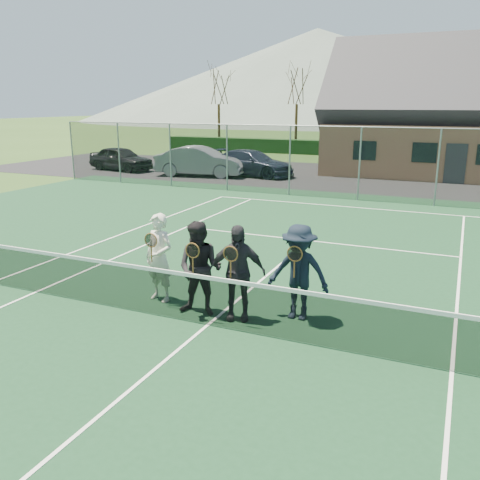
{
  "coord_description": "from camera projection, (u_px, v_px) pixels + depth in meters",
  "views": [
    {
      "loc": [
        3.98,
        -7.53,
        3.91
      ],
      "look_at": [
        -0.03,
        1.5,
        1.25
      ],
      "focal_mm": 38.0,
      "sensor_mm": 36.0,
      "label": 1
    }
  ],
  "objects": [
    {
      "name": "player_a",
      "position": [
        159.0,
        258.0,
        10.18
      ],
      "size": [
        0.73,
        0.56,
        1.8
      ],
      "color": "white",
      "rests_on": "court_surface"
    },
    {
      "name": "player_b",
      "position": [
        200.0,
        269.0,
        9.5
      ],
      "size": [
        0.95,
        0.79,
        1.8
      ],
      "color": "black",
      "rests_on": "court_surface"
    },
    {
      "name": "car_b",
      "position": [
        200.0,
        161.0,
        27.99
      ],
      "size": [
        5.16,
        2.53,
        1.63
      ],
      "primitive_type": "imported",
      "rotation": [
        0.0,
        0.0,
        1.74
      ],
      "color": "gray",
      "rests_on": "ground"
    },
    {
      "name": "car_c",
      "position": [
        252.0,
        163.0,
        28.09
      ],
      "size": [
        5.16,
        2.73,
        1.43
      ],
      "primitive_type": "imported",
      "rotation": [
        0.0,
        0.0,
        1.42
      ],
      "color": "black",
      "rests_on": "ground"
    },
    {
      "name": "tree_b",
      "position": [
        297.0,
        79.0,
        40.36
      ],
      "size": [
        3.2,
        3.2,
        7.77
      ],
      "color": "#372514",
      "rests_on": "ground"
    },
    {
      "name": "ground",
      "position": [
        382.0,
        180.0,
        26.87
      ],
      "size": [
        220.0,
        220.0,
        0.0
      ],
      "primitive_type": "plane",
      "color": "#2B4A1A",
      "rests_on": "ground"
    },
    {
      "name": "perimeter_fence",
      "position": [
        360.0,
        164.0,
        20.74
      ],
      "size": [
        30.07,
        0.07,
        3.02
      ],
      "color": "slate",
      "rests_on": "ground"
    },
    {
      "name": "player_c",
      "position": [
        237.0,
        272.0,
        9.29
      ],
      "size": [
        1.14,
        0.76,
        1.8
      ],
      "color": "#252429",
      "rests_on": "court_surface"
    },
    {
      "name": "court_surface",
      "position": [
        208.0,
        326.0,
        9.22
      ],
      "size": [
        30.0,
        30.0,
        0.02
      ],
      "primitive_type": "cube",
      "color": "#14381E",
      "rests_on": "ground"
    },
    {
      "name": "hedge_row",
      "position": [
        408.0,
        151.0,
        37.32
      ],
      "size": [
        40.0,
        1.2,
        1.1
      ],
      "primitive_type": "cube",
      "color": "black",
      "rests_on": "ground"
    },
    {
      "name": "tennis_net",
      "position": [
        208.0,
        298.0,
        9.08
      ],
      "size": [
        11.68,
        0.08,
        1.1
      ],
      "color": "slate",
      "rests_on": "ground"
    },
    {
      "name": "car_a",
      "position": [
        121.0,
        159.0,
        30.42
      ],
      "size": [
        4.41,
        2.36,
        1.43
      ],
      "primitive_type": "imported",
      "rotation": [
        0.0,
        0.0,
        1.4
      ],
      "color": "black",
      "rests_on": "ground"
    },
    {
      "name": "court_markings",
      "position": [
        208.0,
        325.0,
        9.21
      ],
      "size": [
        11.03,
        23.83,
        0.01
      ],
      "color": "white",
      "rests_on": "court_surface"
    },
    {
      "name": "tree_a",
      "position": [
        219.0,
        80.0,
        43.1
      ],
      "size": [
        3.2,
        3.2,
        7.77
      ],
      "color": "#362413",
      "rests_on": "ground"
    },
    {
      "name": "clubhouse",
      "position": [
        473.0,
        102.0,
        27.8
      ],
      "size": [
        15.6,
        8.2,
        7.7
      ],
      "color": "#9E6B4C",
      "rests_on": "ground"
    },
    {
      "name": "tree_c",
      "position": [
        446.0,
        76.0,
        36.05
      ],
      "size": [
        3.2,
        3.2,
        7.77
      ],
      "color": "#352313",
      "rests_on": "ground"
    },
    {
      "name": "tarmac_carpark",
      "position": [
        309.0,
        175.0,
        28.44
      ],
      "size": [
        40.0,
        12.0,
        0.01
      ],
      "primitive_type": "cube",
      "color": "black",
      "rests_on": "ground"
    },
    {
      "name": "hill_west",
      "position": [
        316.0,
        77.0,
        100.51
      ],
      "size": [
        110.0,
        110.0,
        18.0
      ],
      "primitive_type": "cone",
      "color": "#54655A",
      "rests_on": "ground"
    },
    {
      "name": "player_d",
      "position": [
        299.0,
        272.0,
        9.29
      ],
      "size": [
        1.16,
        0.67,
        1.8
      ],
      "color": "black",
      "rests_on": "court_surface"
    }
  ]
}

